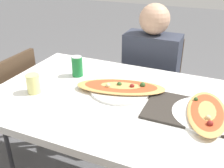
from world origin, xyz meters
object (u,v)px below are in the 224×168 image
person_seated (151,68)px  pizza_second (207,114)px  chair_side_left (9,104)px  drink_glass (33,84)px  soda_can (77,66)px  chair_far_seated (153,85)px  dining_table (106,107)px  pizza_main (121,88)px

person_seated → pizza_second: size_ratio=2.76×
person_seated → chair_side_left: bearing=34.4°
pizza_second → person_seated: bearing=124.0°
drink_glass → pizza_second: 0.89m
soda_can → chair_side_left: bearing=-171.1°
chair_far_seated → pizza_second: (0.45, -0.78, 0.31)m
chair_far_seated → pizza_second: bearing=120.0°
dining_table → pizza_second: 0.53m
soda_can → person_seated: bearing=57.3°
chair_side_left → dining_table: bearing=-94.9°
chair_side_left → person_seated: bearing=-55.6°
dining_table → chair_far_seated: bearing=85.0°
chair_side_left → pizza_main: 0.91m
pizza_main → soda_can: size_ratio=4.16×
chair_far_seated → chair_side_left: size_ratio=1.00×
pizza_main → person_seated: bearing=89.1°
chair_far_seated → pizza_second: size_ratio=2.06×
chair_side_left → pizza_second: chair_side_left is taller
dining_table → pizza_second: size_ratio=2.92×
pizza_main → pizza_second: size_ratio=1.25×
soda_can → pizza_second: 0.79m
dining_table → soda_can: (-0.26, 0.15, 0.14)m
chair_side_left → pizza_second: size_ratio=2.06×
person_seated → drink_glass: person_seated is taller
chair_far_seated → chair_side_left: same height
chair_side_left → drink_glass: bearing=-114.7°
person_seated → pizza_main: 0.60m
pizza_second → soda_can: bearing=168.5°
drink_glass → pizza_main: bearing=25.8°
chair_far_seated → drink_glass: 1.06m
chair_far_seated → soda_can: size_ratio=6.87×
person_seated → pizza_second: bearing=124.0°
dining_table → person_seated: bearing=84.2°
chair_far_seated → person_seated: (0.00, -0.11, 0.20)m
pizza_second → chair_side_left: bearing=176.8°
person_seated → soda_can: bearing=57.3°
chair_side_left → pizza_main: bearing=-89.6°
chair_far_seated → drink_glass: (-0.43, -0.90, 0.34)m
dining_table → soda_can: soda_can is taller
chair_side_left → pizza_second: 1.35m
person_seated → soda_can: (-0.33, -0.51, 0.16)m
soda_can → dining_table: bearing=-30.6°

